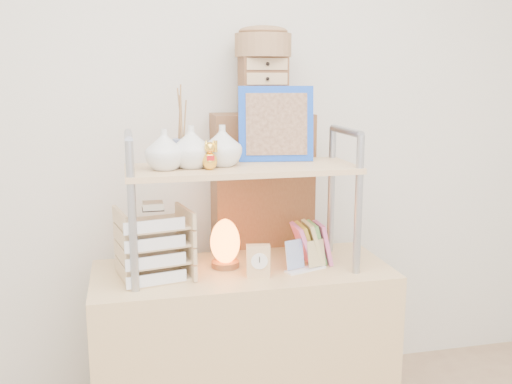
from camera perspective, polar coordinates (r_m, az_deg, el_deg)
The scene contains 10 objects.
room_shell at distance 1.44m, azimuth 5.36°, elevation 18.49°, with size 3.42×3.41×2.61m.
desk at distance 2.49m, azimuth -1.30°, elevation -15.86°, with size 1.20×0.50×0.75m, color tan.
cabinet at distance 2.74m, azimuth 0.55°, elevation -6.40°, with size 0.45×0.24×1.35m, color brown.
hutch at distance 2.23m, azimuth -2.84°, elevation 2.93°, with size 0.90×0.34×0.73m.
letter_tray at distance 2.23m, azimuth -10.13°, elevation -5.53°, with size 0.29×0.28×0.30m.
salt_lamp at distance 2.33m, azimuth -3.12°, elevation -5.09°, with size 0.13×0.12×0.20m.
desk_clock at distance 2.23m, azimuth 0.22°, elevation -6.91°, with size 0.10×0.05×0.13m.
postcard_stand at distance 2.32m, azimuth 4.94°, elevation -6.92°, with size 0.18×0.10×0.13m.
drawer_chest at distance 2.58m, azimuth 0.71°, elevation 10.58°, with size 0.20×0.16×0.25m.
woven_basket at distance 2.59m, azimuth 0.70°, elevation 14.45°, with size 0.25×0.25×0.10m, color brown.
Camera 1 is at (-0.44, -0.96, 1.52)m, focal length 40.00 mm.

